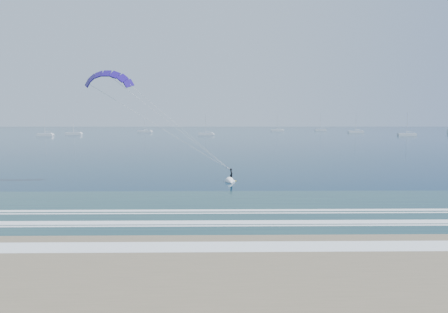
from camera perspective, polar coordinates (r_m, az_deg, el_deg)
name	(u,v)px	position (r m, az deg, el deg)	size (l,w,h in m)	color
ground	(225,246)	(25.38, 0.12, -12.65)	(900.00, 900.00, 0.00)	#07283D
kitesurfer_rig	(168,122)	(49.65, -8.01, 4.94)	(19.59, 4.02, 14.72)	yellow
sailboat_0	(45,135)	(213.71, -24.20, 2.86)	(7.78, 2.40, 10.71)	silver
sailboat_1	(74,134)	(226.10, -20.67, 3.09)	(8.36, 2.40, 11.53)	silver
sailboat_2	(145,131)	(259.05, -11.27, 3.56)	(9.03, 2.40, 12.14)	silver
sailboat_3	(206,134)	(205.34, -2.61, 3.24)	(7.82, 2.40, 10.98)	silver
sailboat_4	(277,130)	(282.24, 7.59, 3.74)	(8.55, 2.40, 11.65)	silver
sailboat_5	(356,132)	(256.60, 18.29, 3.38)	(9.05, 2.40, 12.30)	silver
sailboat_6	(407,134)	(219.32, 24.65, 2.90)	(8.88, 2.40, 12.01)	silver
sailboat_7	(320,130)	(300.33, 13.62, 3.73)	(8.01, 2.40, 12.65)	silver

